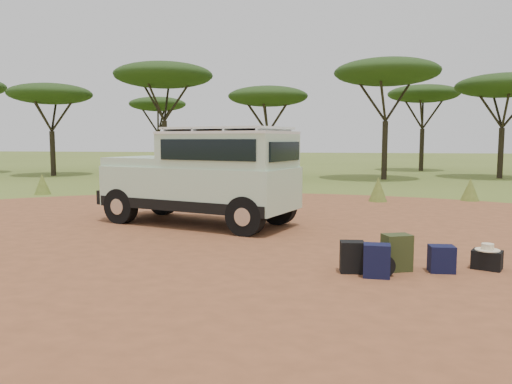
% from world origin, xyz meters
% --- Properties ---
extents(ground, '(140.00, 140.00, 0.00)m').
position_xyz_m(ground, '(0.00, 0.00, 0.00)').
color(ground, '#586B26').
rests_on(ground, ground).
extents(dirt_clearing, '(23.00, 23.00, 0.01)m').
position_xyz_m(dirt_clearing, '(0.00, 0.00, 0.00)').
color(dirt_clearing, '#995532').
rests_on(dirt_clearing, ground).
extents(grass_fringe, '(36.60, 1.60, 0.90)m').
position_xyz_m(grass_fringe, '(0.12, 8.67, 0.40)').
color(grass_fringe, '#586B26').
rests_on(grass_fringe, ground).
extents(acacia_treeline, '(46.70, 13.20, 6.26)m').
position_xyz_m(acacia_treeline, '(0.75, 19.81, 4.87)').
color(acacia_treeline, '#2D2519').
rests_on(acacia_treeline, ground).
extents(safari_vehicle, '(4.99, 3.20, 2.28)m').
position_xyz_m(safari_vehicle, '(-1.38, 3.24, 1.10)').
color(safari_vehicle, '#BADABA').
rests_on(safari_vehicle, ground).
extents(backpack_black, '(0.38, 0.29, 0.48)m').
position_xyz_m(backpack_black, '(1.95, -0.59, 0.24)').
color(backpack_black, black).
rests_on(backpack_black, ground).
extents(backpack_navy, '(0.39, 0.29, 0.50)m').
position_xyz_m(backpack_navy, '(2.30, -0.79, 0.25)').
color(backpack_navy, black).
rests_on(backpack_navy, ground).
extents(backpack_olive, '(0.49, 0.42, 0.57)m').
position_xyz_m(backpack_olive, '(2.63, -0.36, 0.28)').
color(backpack_olive, '#323A1A').
rests_on(backpack_olive, ground).
extents(duffel_navy, '(0.38, 0.30, 0.41)m').
position_xyz_m(duffel_navy, '(3.29, -0.35, 0.21)').
color(duffel_navy, black).
rests_on(duffel_navy, ground).
extents(hard_case, '(0.51, 0.45, 0.30)m').
position_xyz_m(hard_case, '(4.02, -0.04, 0.15)').
color(hard_case, black).
rests_on(hard_case, ground).
extents(stuff_sack, '(0.40, 0.40, 0.33)m').
position_xyz_m(stuff_sack, '(2.38, -0.62, 0.16)').
color(stuff_sack, black).
rests_on(stuff_sack, ground).
extents(safari_hat, '(0.37, 0.37, 0.11)m').
position_xyz_m(safari_hat, '(4.02, -0.04, 0.34)').
color(safari_hat, beige).
rests_on(safari_hat, hard_case).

